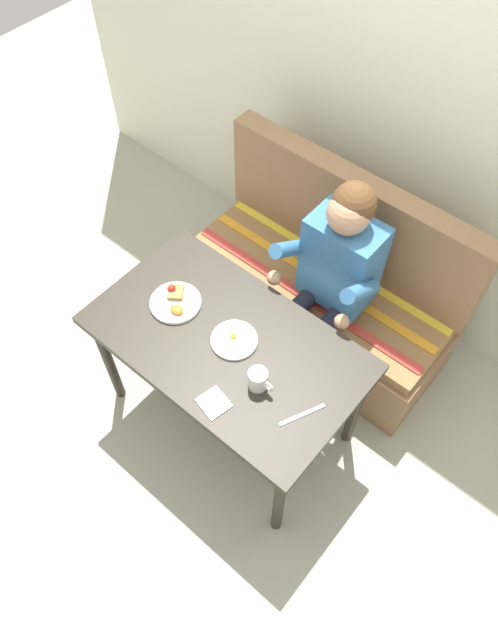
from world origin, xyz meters
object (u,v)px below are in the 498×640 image
(table, at_px, (227,351))
(knife, at_px, (302,415))
(plate_eggs, at_px, (234,340))
(person, at_px, (332,273))
(couch, at_px, (322,289))
(coffee_mug, at_px, (258,379))
(plate_breakfast, at_px, (176,301))
(napkin, at_px, (214,403))

(table, height_order, knife, knife)
(plate_eggs, bearing_deg, table, -142.00)
(table, relative_size, person, 0.99)
(couch, height_order, coffee_mug, couch)
(plate_eggs, height_order, coffee_mug, coffee_mug)
(person, xyz_separation_m, knife, (0.33, -0.66, -0.01))
(person, bearing_deg, knife, -63.47)
(couch, bearing_deg, plate_eggs, -87.95)
(knife, bearing_deg, plate_eggs, -166.70)
(couch, height_order, plate_eggs, couch)
(coffee_mug, height_order, knife, coffee_mug)
(plate_breakfast, distance_m, coffee_mug, 0.56)
(coffee_mug, bearing_deg, plate_eggs, 155.31)
(table, relative_size, napkin, 10.25)
(plate_eggs, bearing_deg, couch, 92.05)
(couch, bearing_deg, table, -90.00)
(table, height_order, coffee_mug, coffee_mug)
(couch, distance_m, coffee_mug, 0.99)
(plate_eggs, height_order, napkin, plate_eggs)
(person, bearing_deg, napkin, -88.13)
(plate_eggs, relative_size, coffee_mug, 1.71)
(plate_breakfast, relative_size, knife, 1.15)
(plate_breakfast, xyz_separation_m, knife, (0.76, -0.07, -0.01))
(knife, bearing_deg, napkin, -123.33)
(table, bearing_deg, plate_eggs, 38.00)
(table, bearing_deg, coffee_mug, -17.89)
(napkin, bearing_deg, knife, 31.90)
(plate_breakfast, distance_m, napkin, 0.53)
(plate_breakfast, bearing_deg, plate_eggs, 2.64)
(couch, relative_size, coffee_mug, 12.20)
(couch, xyz_separation_m, plate_breakfast, (-0.31, -0.76, 0.41))
(couch, relative_size, plate_breakfast, 6.24)
(coffee_mug, distance_m, knife, 0.22)
(plate_breakfast, height_order, knife, plate_breakfast)
(plate_eggs, bearing_deg, coffee_mug, -24.69)
(couch, distance_m, person, 0.47)
(plate_breakfast, bearing_deg, couch, 68.04)
(plate_breakfast, height_order, plate_eggs, plate_breakfast)
(table, distance_m, person, 0.61)
(person, xyz_separation_m, plate_breakfast, (-0.44, -0.58, 0.00))
(coffee_mug, bearing_deg, knife, 2.98)
(person, distance_m, plate_eggs, 0.58)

